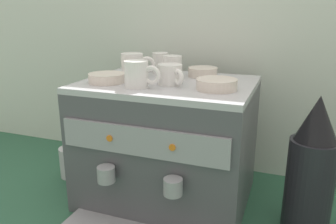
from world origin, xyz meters
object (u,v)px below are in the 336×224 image
object	(u,v)px
ceramic_cup_1	(161,63)
ceramic_cup_3	(138,74)
ceramic_bowl_2	(107,78)
ceramic_cup_0	(171,75)
ceramic_bowl_0	(217,84)
espresso_machine	(168,142)
ceramic_cup_4	(134,65)
ceramic_cup_2	(173,67)
coffee_grinder	(311,169)
ceramic_bowl_1	(203,72)
milk_pitcher	(72,162)

from	to	relation	value
ceramic_cup_1	ceramic_cup_3	size ratio (longest dim) A/B	0.81
ceramic_cup_1	ceramic_bowl_2	bearing A→B (deg)	-114.55
ceramic_cup_0	ceramic_bowl_0	distance (m)	0.16
ceramic_cup_1	ceramic_bowl_2	size ratio (longest dim) A/B	0.80
espresso_machine	ceramic_cup_4	xyz separation A→B (m)	(-0.15, 0.05, 0.27)
ceramic_cup_0	ceramic_cup_3	size ratio (longest dim) A/B	0.86
ceramic_cup_2	coffee_grinder	world-z (taller)	ceramic_cup_2
ceramic_cup_3	ceramic_bowl_1	world-z (taller)	ceramic_cup_3
ceramic_cup_4	ceramic_bowl_2	xyz separation A→B (m)	(-0.04, -0.13, -0.03)
ceramic_cup_2	milk_pitcher	distance (m)	0.60
ceramic_bowl_0	ceramic_cup_1	bearing A→B (deg)	142.08
ceramic_cup_0	ceramic_cup_1	size ratio (longest dim) A/B	1.07
espresso_machine	ceramic_cup_0	distance (m)	0.26
espresso_machine	milk_pitcher	distance (m)	0.47
ceramic_cup_1	ceramic_cup_2	world-z (taller)	same
ceramic_cup_2	ceramic_cup_3	size ratio (longest dim) A/B	0.89
ceramic_cup_0	coffee_grinder	distance (m)	0.53
espresso_machine	ceramic_cup_0	world-z (taller)	ceramic_cup_0
ceramic_cup_4	ceramic_bowl_0	bearing A→B (deg)	-17.94
ceramic_cup_2	milk_pitcher	world-z (taller)	ceramic_cup_2
ceramic_cup_4	ceramic_bowl_1	xyz separation A→B (m)	(0.24, 0.09, -0.03)
ceramic_cup_3	coffee_grinder	xyz separation A→B (m)	(0.54, 0.09, -0.28)
ceramic_cup_3	coffee_grinder	bearing A→B (deg)	9.40
ceramic_bowl_1	coffee_grinder	size ratio (longest dim) A/B	0.24
ceramic_cup_4	ceramic_bowl_1	size ratio (longest dim) A/B	1.12
ceramic_cup_2	milk_pitcher	xyz separation A→B (m)	(-0.43, -0.06, -0.42)
ceramic_cup_4	coffee_grinder	world-z (taller)	ceramic_cup_4
ceramic_cup_3	milk_pitcher	bearing A→B (deg)	161.08
ceramic_cup_4	coffee_grinder	bearing A→B (deg)	-6.95
espresso_machine	ceramic_bowl_1	xyz separation A→B (m)	(0.09, 0.14, 0.24)
ceramic_cup_0	ceramic_cup_1	bearing A→B (deg)	119.74
ceramic_cup_1	ceramic_cup_2	distance (m)	0.10
ceramic_cup_2	ceramic_bowl_2	world-z (taller)	ceramic_cup_2
ceramic_cup_1	ceramic_bowl_1	size ratio (longest dim) A/B	0.91
ceramic_bowl_0	coffee_grinder	world-z (taller)	ceramic_bowl_0
ceramic_cup_0	ceramic_cup_4	distance (m)	0.20
ceramic_cup_4	ceramic_bowl_2	size ratio (longest dim) A/B	0.98
ceramic_cup_4	ceramic_bowl_2	world-z (taller)	ceramic_cup_4
ceramic_cup_1	milk_pitcher	size ratio (longest dim) A/B	0.77
espresso_machine	ceramic_cup_3	size ratio (longest dim) A/B	4.79
ceramic_bowl_0	coffee_grinder	distance (m)	0.39
ceramic_cup_2	ceramic_bowl_2	xyz separation A→B (m)	(-0.18, -0.16, -0.03)
ceramic_cup_0	ceramic_cup_1	distance (m)	0.22
ceramic_cup_0	ceramic_cup_3	distance (m)	0.11
espresso_machine	milk_pitcher	size ratio (longest dim) A/B	4.55
ceramic_bowl_2	milk_pitcher	world-z (taller)	ceramic_bowl_2
ceramic_cup_1	ceramic_bowl_0	bearing A→B (deg)	-37.92
espresso_machine	ceramic_bowl_0	world-z (taller)	ceramic_bowl_0
ceramic_cup_2	ceramic_bowl_1	world-z (taller)	ceramic_cup_2
ceramic_cup_0	ceramic_bowl_1	xyz separation A→B (m)	(0.06, 0.18, -0.02)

